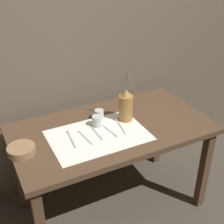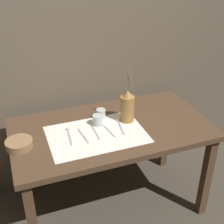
% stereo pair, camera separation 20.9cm
% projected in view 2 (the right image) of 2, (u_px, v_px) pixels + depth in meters
% --- Properties ---
extents(ground_plane, '(12.00, 12.00, 0.00)m').
position_uv_depth(ground_plane, '(111.00, 204.00, 2.54)').
color(ground_plane, '#473F35').
extents(stone_wall_back, '(7.00, 0.06, 2.40)m').
position_uv_depth(stone_wall_back, '(89.00, 43.00, 2.35)').
color(stone_wall_back, brown).
rests_on(stone_wall_back, ground_plane).
extents(wooden_table, '(1.39, 0.75, 0.74)m').
position_uv_depth(wooden_table, '(111.00, 138.00, 2.22)').
color(wooden_table, '#4C3523').
rests_on(wooden_table, ground_plane).
extents(linen_cloth, '(0.65, 0.43, 0.00)m').
position_uv_depth(linen_cloth, '(97.00, 134.00, 2.09)').
color(linen_cloth, white).
rests_on(linen_cloth, wooden_table).
extents(pitcher_with_flowers, '(0.10, 0.10, 0.45)m').
position_uv_depth(pitcher_with_flowers, '(127.00, 107.00, 2.20)').
color(pitcher_with_flowers, olive).
rests_on(pitcher_with_flowers, wooden_table).
extents(wooden_bowl, '(0.17, 0.17, 0.05)m').
position_uv_depth(wooden_bowl, '(19.00, 144.00, 1.96)').
color(wooden_bowl, '#8E6B47').
rests_on(wooden_bowl, wooden_table).
extents(glass_tumbler_near, '(0.07, 0.07, 0.08)m').
position_uv_depth(glass_tumbler_near, '(97.00, 120.00, 2.18)').
color(glass_tumbler_near, '#B7C1BC').
rests_on(glass_tumbler_near, wooden_table).
extents(glass_tumbler_far, '(0.07, 0.07, 0.07)m').
position_uv_depth(glass_tumbler_far, '(101.00, 114.00, 2.26)').
color(glass_tumbler_far, '#B7C1BC').
rests_on(glass_tumbler_far, wooden_table).
extents(spoon_inner, '(0.04, 0.20, 0.02)m').
position_uv_depth(spoon_inner, '(69.00, 132.00, 2.11)').
color(spoon_inner, '#A8A8AD').
rests_on(spoon_inner, wooden_table).
extents(knife_center, '(0.03, 0.19, 0.00)m').
position_uv_depth(knife_center, '(83.00, 136.00, 2.08)').
color(knife_center, '#A8A8AD').
rests_on(knife_center, wooden_table).
extents(fork_inner, '(0.01, 0.19, 0.00)m').
position_uv_depth(fork_inner, '(95.00, 132.00, 2.12)').
color(fork_inner, '#A8A8AD').
rests_on(fork_inner, wooden_table).
extents(fork_outer, '(0.04, 0.19, 0.00)m').
position_uv_depth(fork_outer, '(108.00, 130.00, 2.13)').
color(fork_outer, '#A8A8AD').
rests_on(fork_outer, wooden_table).
extents(spoon_outer, '(0.05, 0.20, 0.02)m').
position_uv_depth(spoon_outer, '(119.00, 123.00, 2.21)').
color(spoon_outer, '#A8A8AD').
rests_on(spoon_outer, wooden_table).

